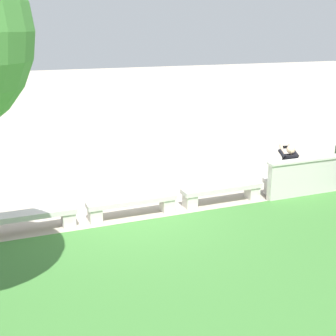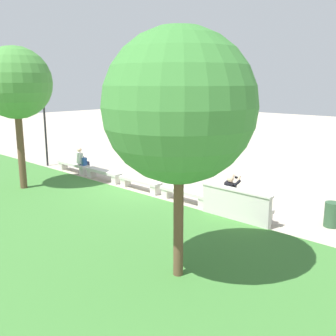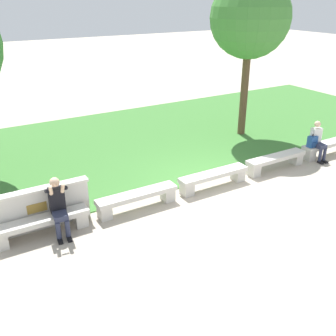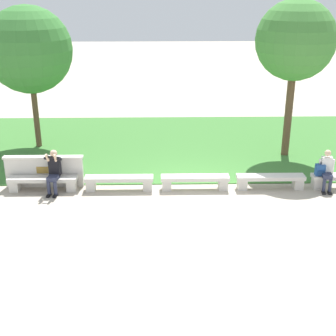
% 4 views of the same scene
% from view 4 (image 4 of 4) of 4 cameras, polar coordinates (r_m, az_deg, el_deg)
% --- Properties ---
extents(ground_plane, '(80.00, 80.00, 0.00)m').
position_cam_4_polar(ground_plane, '(14.68, 3.29, -2.59)').
color(ground_plane, '#B2A593').
extents(grass_strip, '(23.56, 8.00, 0.03)m').
position_cam_4_polar(grass_strip, '(18.75, 2.29, 2.94)').
color(grass_strip, '#3D7533').
rests_on(grass_strip, ground).
extents(bench_main, '(2.12, 0.40, 0.45)m').
position_cam_4_polar(bench_main, '(14.96, -15.03, -1.60)').
color(bench_main, beige).
rests_on(bench_main, ground).
extents(bench_near, '(2.12, 0.40, 0.45)m').
position_cam_4_polar(bench_near, '(14.57, -5.98, -1.57)').
color(bench_near, beige).
rests_on(bench_near, ground).
extents(bench_mid, '(2.12, 0.40, 0.45)m').
position_cam_4_polar(bench_mid, '(14.56, 3.31, -1.50)').
color(bench_mid, beige).
rests_on(bench_mid, ground).
extents(bench_far, '(2.12, 0.40, 0.45)m').
position_cam_4_polar(bench_far, '(14.93, 12.38, -1.40)').
color(bench_far, beige).
rests_on(bench_far, ground).
extents(backrest_wall_with_plaque, '(2.47, 0.24, 1.01)m').
position_cam_4_polar(backrest_wall_with_plaque, '(15.18, -14.83, -0.37)').
color(backrest_wall_with_plaque, beige).
rests_on(backrest_wall_with_plaque, ground).
extents(person_photographer, '(0.50, 0.75, 1.32)m').
position_cam_4_polar(person_photographer, '(14.64, -13.76, -0.17)').
color(person_photographer, black).
rests_on(person_photographer, ground).
extents(person_distant, '(0.48, 0.70, 1.26)m').
position_cam_4_polar(person_distant, '(15.23, 18.78, -0.13)').
color(person_distant, black).
rests_on(person_distant, ground).
extents(backpack, '(0.28, 0.24, 0.43)m').
position_cam_4_polar(backpack, '(15.21, 18.05, -0.24)').
color(backpack, '#234C8C').
rests_on(backpack, bench_end).
extents(tree_behind_wall, '(2.77, 2.77, 5.58)m').
position_cam_4_polar(tree_behind_wall, '(17.19, 15.28, 14.72)').
color(tree_behind_wall, brown).
rests_on(tree_behind_wall, ground).
extents(tree_left_background, '(3.18, 3.18, 5.33)m').
position_cam_4_polar(tree_left_background, '(18.36, -16.59, 13.62)').
color(tree_left_background, brown).
rests_on(tree_left_background, ground).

